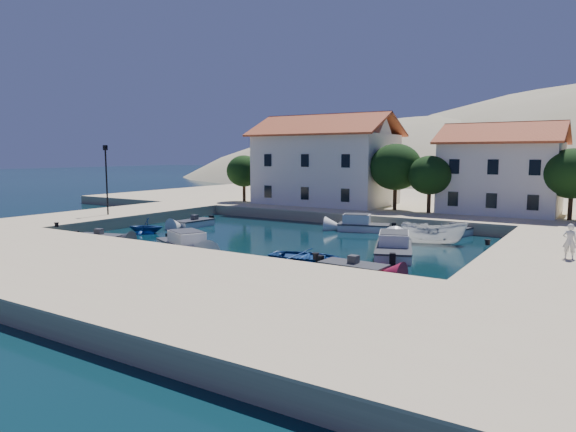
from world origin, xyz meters
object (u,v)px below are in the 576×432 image
(building_mid, at_px, (502,167))
(lamppost, at_px, (106,173))
(boat_east, at_px, (433,244))
(rowboat_south, at_px, (308,263))
(building_left, at_px, (326,159))
(pedestrian, at_px, (570,241))
(cabin_cruiser_south, at_px, (183,244))
(cabin_cruiser_east, at_px, (394,249))

(building_mid, bearing_deg, lamppost, -144.55)
(boat_east, bearing_deg, lamppost, 88.21)
(rowboat_south, relative_size, boat_east, 0.99)
(building_left, height_order, pedestrian, building_left)
(pedestrian, bearing_deg, boat_east, -34.53)
(building_mid, bearing_deg, building_left, -176.82)
(lamppost, xyz_separation_m, boat_east, (27.65, 6.43, -4.75))
(building_mid, height_order, rowboat_south, building_mid)
(cabin_cruiser_south, xyz_separation_m, pedestrian, (22.35, 5.35, 1.45))
(building_left, height_order, rowboat_south, building_left)
(lamppost, distance_m, boat_east, 28.78)
(lamppost, relative_size, pedestrian, 3.37)
(lamppost, height_order, cabin_cruiser_south, lamppost)
(cabin_cruiser_east, bearing_deg, boat_east, -27.52)
(cabin_cruiser_south, distance_m, cabin_cruiser_east, 13.85)
(building_left, distance_m, lamppost, 23.10)
(boat_east, bearing_deg, pedestrian, -140.27)
(building_left, bearing_deg, rowboat_south, -64.04)
(cabin_cruiser_east, relative_size, pedestrian, 3.21)
(building_mid, distance_m, rowboat_south, 26.48)
(building_mid, height_order, pedestrian, building_mid)
(cabin_cruiser_east, bearing_deg, building_left, 18.57)
(rowboat_south, bearing_deg, cabin_cruiser_south, 88.18)
(building_mid, distance_m, pedestrian, 22.38)
(building_left, distance_m, cabin_cruiser_south, 26.04)
(rowboat_south, xyz_separation_m, cabin_cruiser_east, (3.56, 4.75, 0.48))
(pedestrian, bearing_deg, cabin_cruiser_south, 14.33)
(rowboat_south, bearing_deg, building_left, 17.18)
(building_mid, xyz_separation_m, cabin_cruiser_east, (-2.66, -20.45, -4.75))
(building_left, height_order, boat_east, building_left)
(lamppost, distance_m, rowboat_south, 24.14)
(building_left, xyz_separation_m, cabin_cruiser_south, (2.79, -25.30, -5.46))
(cabin_cruiser_south, bearing_deg, cabin_cruiser_east, 50.49)
(building_left, height_order, building_mid, building_left)
(lamppost, distance_m, cabin_cruiser_south, 15.83)
(building_left, relative_size, rowboat_south, 3.15)
(lamppost, bearing_deg, cabin_cruiser_south, -20.37)
(lamppost, xyz_separation_m, cabin_cruiser_east, (26.84, 0.55, -4.28))
(building_left, xyz_separation_m, rowboat_south, (11.79, -24.21, -5.94))
(boat_east, bearing_deg, building_mid, -22.11)
(building_mid, relative_size, lamppost, 1.69)
(cabin_cruiser_south, distance_m, rowboat_south, 9.08)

